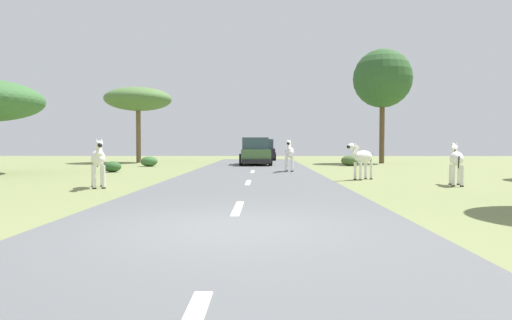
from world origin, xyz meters
TOP-DOWN VIEW (x-y plane):
  - ground_plane at (0.00, 0.00)m, footprint 90.00×90.00m
  - road at (0.04, 0.00)m, footprint 6.00×64.00m
  - lane_markings at (0.04, -1.00)m, footprint 0.16×56.00m
  - zebra_0 at (1.79, 14.13)m, footprint 0.55×1.64m
  - zebra_1 at (6.83, 7.56)m, footprint 0.67×1.50m
  - zebra_2 at (-4.51, 6.53)m, footprint 0.89×1.51m
  - zebra_3 at (4.29, 9.86)m, footprint 1.28×1.15m
  - car_0 at (0.46, 29.88)m, footprint 2.23×4.44m
  - car_1 at (0.01, 21.32)m, footprint 2.19×4.42m
  - tree_0 at (9.04, 24.68)m, footprint 4.15×4.15m
  - tree_1 at (-8.79, 25.74)m, footprint 4.93×4.93m
  - bush_0 at (-6.82, 14.36)m, footprint 0.87×0.79m
  - bush_1 at (-6.48, 19.93)m, footprint 1.03×0.93m
  - bush_2 at (6.02, 20.94)m, footprint 1.10×0.99m

SIDE VIEW (x-z plane):
  - ground_plane at x=0.00m, z-range 0.00..0.00m
  - road at x=0.04m, z-range 0.00..0.05m
  - lane_markings at x=0.04m, z-range 0.05..0.06m
  - bush_0 at x=-6.82m, z-range 0.00..0.52m
  - bush_1 at x=-6.48m, z-range 0.00..0.62m
  - bush_2 at x=6.02m, z-range 0.00..0.66m
  - car_0 at x=0.46m, z-range -0.02..1.72m
  - car_1 at x=0.01m, z-range -0.02..1.72m
  - zebra_3 at x=4.29m, z-range 0.14..1.58m
  - zebra_1 at x=6.83m, z-range 0.14..1.58m
  - zebra_2 at x=-4.51m, z-range 0.15..1.66m
  - zebra_0 at x=1.79m, z-range 0.20..1.75m
  - tree_1 at x=-8.79m, z-range 1.90..7.50m
  - tree_0 at x=9.04m, z-range 1.96..10.09m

